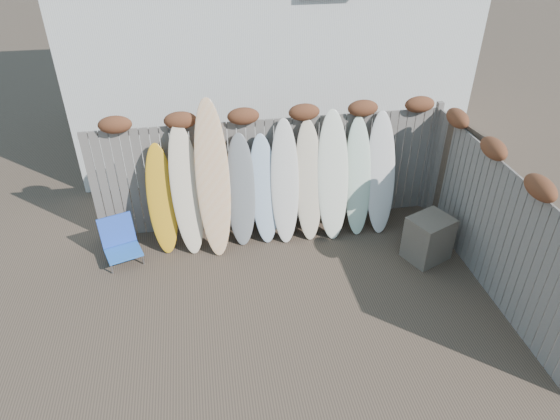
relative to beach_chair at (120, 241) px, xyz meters
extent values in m
plane|color=#493A2D|center=(2.57, -1.72, -0.34)|extent=(80.00, 80.00, 0.00)
cube|color=slate|center=(2.57, 0.68, 0.66)|extent=(6.00, 0.10, 2.00)
cube|color=slate|center=(5.57, 0.68, 0.71)|extent=(0.10, 0.10, 2.10)
ellipsoid|color=brown|center=(0.17, 0.64, 1.76)|extent=(0.52, 0.28, 0.28)
ellipsoid|color=brown|center=(1.17, 0.64, 1.76)|extent=(0.52, 0.28, 0.28)
ellipsoid|color=brown|center=(2.17, 0.64, 1.76)|extent=(0.52, 0.28, 0.28)
ellipsoid|color=brown|center=(3.17, 0.64, 1.76)|extent=(0.52, 0.28, 0.28)
ellipsoid|color=brown|center=(4.17, 0.64, 1.76)|extent=(0.52, 0.28, 0.28)
ellipsoid|color=brown|center=(5.17, 0.64, 1.76)|extent=(0.52, 0.28, 0.28)
cube|color=slate|center=(5.57, -1.52, 0.66)|extent=(0.10, 4.40, 2.00)
ellipsoid|color=brown|center=(5.53, -2.22, 1.76)|extent=(0.28, 0.56, 0.28)
ellipsoid|color=brown|center=(5.53, -1.12, 1.76)|extent=(0.28, 0.56, 0.28)
ellipsoid|color=brown|center=(5.53, -0.02, 1.76)|extent=(0.28, 0.56, 0.28)
cube|color=silver|center=(3.07, 4.78, 2.66)|extent=(8.00, 5.00, 6.00)
cube|color=blue|center=(0.04, -0.12, -0.13)|extent=(0.67, 0.63, 0.03)
cube|color=blue|center=(-0.04, 0.12, 0.14)|extent=(0.57, 0.33, 0.50)
cylinder|color=#B3B4BB|center=(-0.13, -0.40, -0.24)|extent=(0.03, 0.03, 0.21)
cylinder|color=#A8A7AE|center=(-0.26, -0.01, -0.24)|extent=(0.03, 0.03, 0.21)
cylinder|color=#A2A3A9|center=(0.35, -0.24, -0.24)|extent=(0.03, 0.03, 0.21)
cylinder|color=#ACADB4|center=(0.21, 0.15, -0.24)|extent=(0.03, 0.03, 0.21)
cube|color=brown|center=(4.97, -0.84, 0.04)|extent=(0.82, 0.76, 0.76)
cube|color=brown|center=(5.64, -0.45, 0.69)|extent=(0.23, 1.37, 2.06)
ellipsoid|color=orange|center=(0.74, 0.26, 0.56)|extent=(0.49, 0.66, 1.80)
ellipsoid|color=beige|center=(1.15, 0.22, 0.72)|extent=(0.57, 0.79, 2.12)
ellipsoid|color=#DBB280|center=(1.59, 0.16, 0.91)|extent=(0.55, 0.87, 2.49)
ellipsoid|color=slate|center=(2.04, 0.28, 0.59)|extent=(0.55, 0.71, 1.86)
ellipsoid|color=#A3B9CE|center=(2.43, 0.27, 0.57)|extent=(0.49, 0.67, 1.82)
ellipsoid|color=silver|center=(2.78, 0.25, 0.69)|extent=(0.55, 0.77, 2.06)
ellipsoid|color=beige|center=(3.19, 0.26, 0.67)|extent=(0.50, 0.73, 2.02)
ellipsoid|color=white|center=(3.60, 0.24, 0.74)|extent=(0.59, 0.80, 2.16)
ellipsoid|color=silver|center=(4.06, 0.27, 0.66)|extent=(0.52, 0.75, 2.00)
ellipsoid|color=silver|center=(4.47, 0.26, 0.69)|extent=(0.57, 0.77, 2.07)
camera|label=1|loc=(1.47, -6.87, 4.90)|focal=32.00mm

